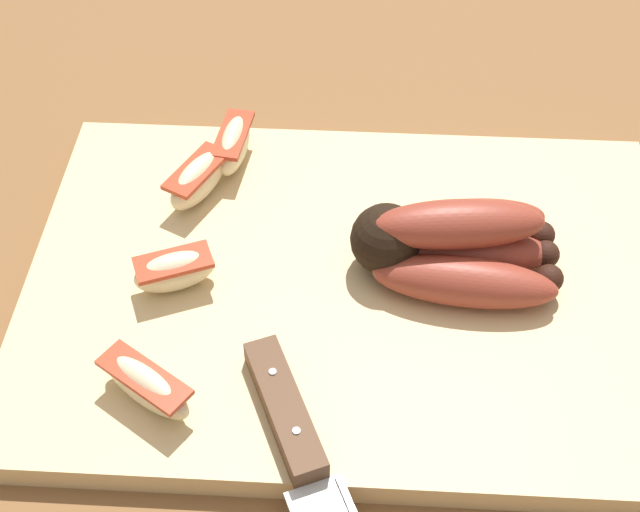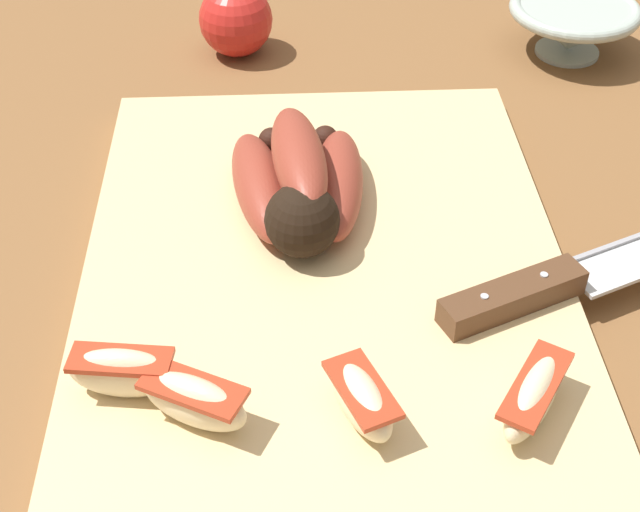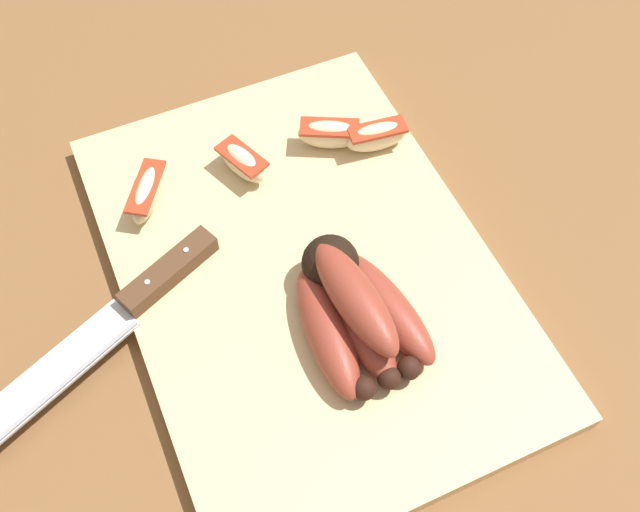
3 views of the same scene
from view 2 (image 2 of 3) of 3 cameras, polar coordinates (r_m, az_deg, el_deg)
The scene contains 10 objects.
ground_plane at distance 0.61m, azimuth 1.00°, elevation -2.46°, with size 6.00×6.00×0.00m, color brown.
cutting_board at distance 0.60m, azimuth 0.33°, elevation -1.61°, with size 0.46×0.32×0.02m, color #DBBC84.
banana_bunch at distance 0.63m, azimuth -1.32°, elevation 4.63°, with size 0.15×0.11×0.06m.
chefs_knife at distance 0.60m, azimuth 15.82°, elevation -1.25°, with size 0.14×0.27×0.02m.
apple_wedge_near at distance 0.50m, azimuth 2.68°, elevation -9.11°, with size 0.06×0.04×0.03m.
apple_wedge_middle at distance 0.52m, azimuth -12.45°, elevation -7.22°, with size 0.03×0.06×0.03m.
apple_wedge_far at distance 0.51m, azimuth 13.44°, elevation -8.64°, with size 0.07×0.06×0.03m.
apple_wedge_extra at distance 0.50m, azimuth -8.00°, elevation -9.09°, with size 0.05×0.07×0.03m.
whole_apple at distance 0.87m, azimuth -5.39°, elevation 14.76°, with size 0.07×0.07×0.08m.
ceramic_bowl at distance 0.90m, azimuth 15.76°, elevation 14.02°, with size 0.12×0.12×0.05m.
Camera 2 is at (-0.44, 0.03, 0.42)m, focal length 50.25 mm.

